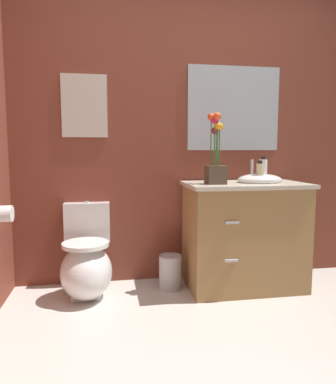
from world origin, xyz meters
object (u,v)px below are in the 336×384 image
(vanity_cabinet, at_px, (244,234))
(wall_mirror, at_px, (234,109))
(toilet, at_px, (87,264))
(flower_vase, at_px, (216,158))
(wall_poster, at_px, (84,106))
(toilet_paper_roll, at_px, (4,214))
(trash_bin, at_px, (170,272))
(lotion_bottle, at_px, (260,173))
(soap_bottle, at_px, (263,170))

(vanity_cabinet, height_order, wall_mirror, wall_mirror)
(toilet, xyz_separation_m, flower_vase, (0.97, -0.08, 0.80))
(wall_poster, relative_size, toilet_paper_roll, 4.46)
(toilet, bearing_deg, flower_vase, -4.86)
(trash_bin, bearing_deg, lotion_bottle, -8.49)
(vanity_cabinet, relative_size, lotion_bottle, 5.82)
(toilet, distance_m, toilet_paper_roll, 0.70)
(toilet, relative_size, wall_mirror, 0.86)
(trash_bin, xyz_separation_m, toilet_paper_roll, (-1.17, -0.23, 0.54))
(trash_bin, bearing_deg, soap_bottle, 4.58)
(soap_bottle, height_order, trash_bin, soap_bottle)
(flower_vase, xyz_separation_m, trash_bin, (-0.33, 0.11, -0.90))
(lotion_bottle, distance_m, wall_mirror, 0.63)
(soap_bottle, distance_m, trash_bin, 1.12)
(wall_poster, height_order, wall_mirror, wall_mirror)
(toilet, height_order, wall_poster, wall_poster)
(trash_bin, distance_m, toilet_paper_roll, 1.31)
(flower_vase, bearing_deg, toilet, 175.14)
(soap_bottle, bearing_deg, toilet, -176.31)
(toilet, distance_m, soap_bottle, 1.60)
(soap_bottle, distance_m, lotion_bottle, 0.19)
(toilet, bearing_deg, wall_poster, 90.00)
(soap_bottle, relative_size, trash_bin, 0.75)
(wall_poster, bearing_deg, trash_bin, -20.15)
(wall_mirror, xyz_separation_m, toilet_paper_roll, (-1.75, -0.46, -0.77))
(flower_vase, relative_size, trash_bin, 1.98)
(trash_bin, distance_m, wall_poster, 1.48)
(flower_vase, bearing_deg, wall_poster, 160.22)
(lotion_bottle, distance_m, wall_poster, 1.47)
(toilet, relative_size, flower_vase, 1.28)
(lotion_bottle, bearing_deg, trash_bin, 171.51)
(vanity_cabinet, relative_size, trash_bin, 3.77)
(toilet, xyz_separation_m, toilet_paper_roll, (-0.52, -0.20, 0.44))
(vanity_cabinet, distance_m, wall_poster, 1.63)
(toilet, relative_size, lotion_bottle, 3.92)
(lotion_bottle, xyz_separation_m, trash_bin, (-0.69, 0.10, -0.79))
(toilet, bearing_deg, soap_bottle, 3.69)
(wall_mirror, bearing_deg, lotion_bottle, -73.65)
(toilet, height_order, lotion_bottle, lotion_bottle)
(lotion_bottle, height_order, trash_bin, lotion_bottle)
(vanity_cabinet, bearing_deg, toilet, 178.78)
(vanity_cabinet, bearing_deg, soap_bottle, 31.26)
(vanity_cabinet, distance_m, toilet_paper_roll, 1.78)
(flower_vase, xyz_separation_m, lotion_bottle, (0.36, 0.01, -0.12))
(vanity_cabinet, xyz_separation_m, trash_bin, (-0.59, 0.06, -0.30))
(lotion_bottle, bearing_deg, toilet_paper_roll, -176.19)
(flower_vase, relative_size, lotion_bottle, 3.06)
(wall_poster, distance_m, toilet_paper_roll, 1.03)
(vanity_cabinet, bearing_deg, trash_bin, 174.58)
(wall_mirror, bearing_deg, trash_bin, -157.94)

